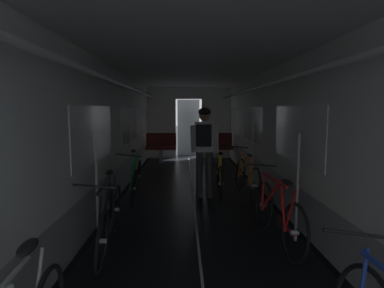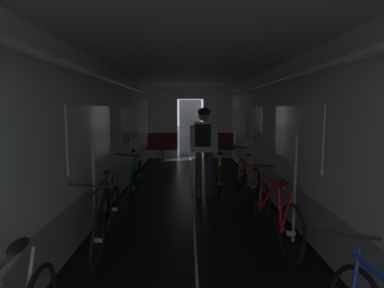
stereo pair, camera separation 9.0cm
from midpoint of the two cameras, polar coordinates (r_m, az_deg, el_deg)
train_car_shell at (r=5.33m, az=0.68°, el=6.39°), size 3.14×12.34×2.57m
bench_seat_far_left at (r=9.90m, az=-5.22°, el=-0.17°), size 0.98×0.51×0.95m
bench_seat_far_right at (r=9.92m, az=5.20°, el=-0.15°), size 0.98×0.51×0.95m
bicycle_red at (r=4.16m, az=15.53°, el=-12.29°), size 0.44×1.69×0.95m
bicycle_black at (r=3.98m, az=-14.84°, el=-13.15°), size 0.44×1.69×0.95m
bicycle_green at (r=6.03m, az=-10.00°, el=-6.32°), size 0.44×1.69×0.96m
bicycle_orange at (r=6.17m, az=10.40°, el=-6.03°), size 0.44×1.69×0.95m
person_cyclist_aisle at (r=5.86m, az=2.65°, el=0.25°), size 0.55×0.42×1.73m
bicycle_yellow_in_aisle at (r=6.26m, az=5.43°, el=-5.75°), size 0.44×1.69×0.93m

